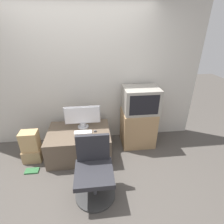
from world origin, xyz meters
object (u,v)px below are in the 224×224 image
(office_chair, at_px, (94,172))
(book, at_px, (32,171))
(keyboard, at_px, (83,132))
(main_monitor, at_px, (82,117))
(mouse, at_px, (95,131))
(cardboard_box_lower, at_px, (33,154))
(crt_tv, at_px, (141,100))

(office_chair, relative_size, book, 4.00)
(keyboard, height_order, book, keyboard)
(main_monitor, height_order, mouse, main_monitor)
(keyboard, xyz_separation_m, cardboard_box_lower, (-0.89, -0.01, -0.38))
(crt_tv, xyz_separation_m, book, (-1.90, -0.57, -0.92))
(book, bearing_deg, cardboard_box_lower, 98.52)
(mouse, relative_size, office_chair, 0.06)
(main_monitor, distance_m, cardboard_box_lower, 1.08)
(crt_tv, distance_m, office_chair, 1.50)
(office_chair, xyz_separation_m, book, (-1.01, 0.50, -0.35))
(main_monitor, relative_size, mouse, 11.78)
(keyboard, bearing_deg, cardboard_box_lower, -179.62)
(mouse, bearing_deg, office_chair, -92.97)
(crt_tv, relative_size, book, 2.91)
(keyboard, distance_m, crt_tv, 1.17)
(office_chair, bearing_deg, crt_tv, 50.47)
(main_monitor, distance_m, keyboard, 0.27)
(crt_tv, height_order, book, crt_tv)
(cardboard_box_lower, bearing_deg, mouse, 0.33)
(main_monitor, height_order, office_chair, main_monitor)
(crt_tv, relative_size, cardboard_box_lower, 2.01)
(mouse, bearing_deg, book, -163.70)
(main_monitor, distance_m, book, 1.20)
(crt_tv, distance_m, cardboard_box_lower, 2.13)
(mouse, xyz_separation_m, cardboard_box_lower, (-1.10, -0.01, -0.39))
(mouse, height_order, cardboard_box_lower, mouse)
(keyboard, relative_size, book, 1.39)
(book, bearing_deg, keyboard, 19.95)
(cardboard_box_lower, bearing_deg, crt_tv, 7.97)
(mouse, bearing_deg, cardboard_box_lower, -179.67)
(mouse, bearing_deg, crt_tv, 17.47)
(office_chair, bearing_deg, book, 153.76)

